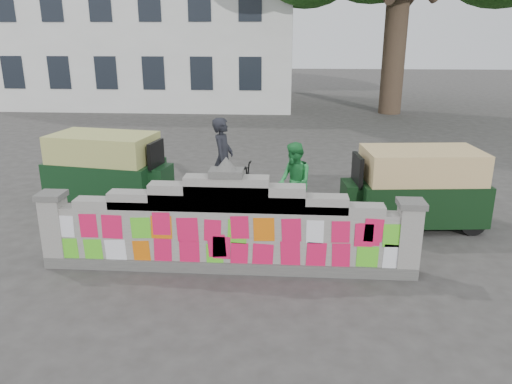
# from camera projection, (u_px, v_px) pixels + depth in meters

# --- Properties ---
(ground) EXTENTS (100.00, 100.00, 0.00)m
(ground) POSITION_uv_depth(u_px,v_px,m) (228.00, 269.00, 8.68)
(ground) COLOR #383533
(ground) RESTS_ON ground
(parapet_wall) EXTENTS (6.48, 0.44, 2.01)m
(parapet_wall) POSITION_uv_depth(u_px,v_px,m) (227.00, 229.00, 8.45)
(parapet_wall) COLOR #4C4C49
(parapet_wall) RESTS_ON ground
(building) EXTENTS (16.00, 10.00, 8.90)m
(building) POSITION_uv_depth(u_px,v_px,m) (154.00, 30.00, 28.80)
(building) COLOR silver
(building) RESTS_ON ground
(cyclist_bike) EXTENTS (2.19, 0.96, 1.12)m
(cyclist_bike) POSITION_uv_depth(u_px,v_px,m) (224.00, 186.00, 11.44)
(cyclist_bike) COLOR black
(cyclist_bike) RESTS_ON ground
(cyclist_rider) EXTENTS (0.52, 0.73, 1.89)m
(cyclist_rider) POSITION_uv_depth(u_px,v_px,m) (223.00, 170.00, 11.33)
(cyclist_rider) COLOR black
(cyclist_rider) RESTS_ON ground
(pedestrian) EXTENTS (0.92, 1.02, 1.71)m
(pedestrian) POSITION_uv_depth(u_px,v_px,m) (294.00, 182.00, 10.73)
(pedestrian) COLOR green
(pedestrian) RESTS_ON ground
(rickshaw_left) EXTENTS (3.08, 1.80, 1.66)m
(rickshaw_left) POSITION_uv_depth(u_px,v_px,m) (108.00, 167.00, 11.88)
(rickshaw_left) COLOR black
(rickshaw_left) RESTS_ON ground
(rickshaw_right) EXTENTS (3.03, 1.62, 1.65)m
(rickshaw_right) POSITION_uv_depth(u_px,v_px,m) (416.00, 187.00, 10.41)
(rickshaw_right) COLOR black
(rickshaw_right) RESTS_ON ground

